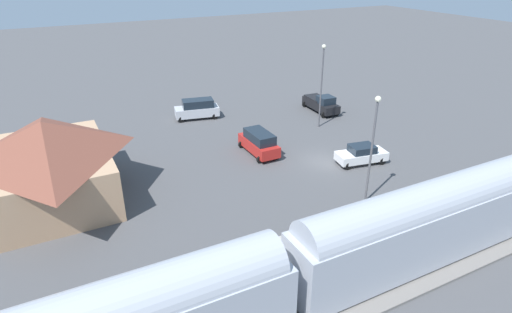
{
  "coord_description": "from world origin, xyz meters",
  "views": [
    {
      "loc": [
        -27.94,
        21.3,
        16.86
      ],
      "look_at": [
        1.8,
        5.97,
        1.0
      ],
      "focal_mm": 29.73,
      "sensor_mm": 36.0,
      "label": 1
    }
  ],
  "objects_px": {
    "pedestrian_on_platform": "(411,194)",
    "light_pole_lot_center": "(322,77)",
    "pickup_black": "(321,103)",
    "sedan_white": "(361,154)",
    "station_building": "(49,160)",
    "suv_red": "(259,142)",
    "suv_silver": "(197,109)",
    "light_pole_near_platform": "(373,139)"
  },
  "relations": [
    {
      "from": "pedestrian_on_platform",
      "to": "light_pole_lot_center",
      "type": "height_order",
      "value": "light_pole_lot_center"
    },
    {
      "from": "pickup_black",
      "to": "sedan_white",
      "type": "xyz_separation_m",
      "value": [
        -13.19,
        4.94,
        -0.15
      ]
    },
    {
      "from": "sedan_white",
      "to": "light_pole_lot_center",
      "type": "distance_m",
      "value": 10.46
    },
    {
      "from": "pedestrian_on_platform",
      "to": "pickup_black",
      "type": "relative_size",
      "value": 0.31
    },
    {
      "from": "station_building",
      "to": "light_pole_lot_center",
      "type": "distance_m",
      "value": 26.89
    },
    {
      "from": "station_building",
      "to": "sedan_white",
      "type": "height_order",
      "value": "station_building"
    },
    {
      "from": "pedestrian_on_platform",
      "to": "sedan_white",
      "type": "distance_m",
      "value": 7.91
    },
    {
      "from": "pedestrian_on_platform",
      "to": "light_pole_lot_center",
      "type": "distance_m",
      "value": 17.8
    },
    {
      "from": "suv_red",
      "to": "sedan_white",
      "type": "height_order",
      "value": "suv_red"
    },
    {
      "from": "suv_silver",
      "to": "light_pole_near_platform",
      "type": "relative_size",
      "value": 0.63
    },
    {
      "from": "station_building",
      "to": "light_pole_near_platform",
      "type": "relative_size",
      "value": 1.45
    },
    {
      "from": "pickup_black",
      "to": "sedan_white",
      "type": "bearing_deg",
      "value": 159.46
    },
    {
      "from": "pedestrian_on_platform",
      "to": "suv_red",
      "type": "height_order",
      "value": "suv_red"
    },
    {
      "from": "sedan_white",
      "to": "light_pole_near_platform",
      "type": "bearing_deg",
      "value": 143.04
    },
    {
      "from": "station_building",
      "to": "pickup_black",
      "type": "xyz_separation_m",
      "value": [
        7.31,
        -29.66,
        -2.23
      ]
    },
    {
      "from": "sedan_white",
      "to": "suv_silver",
      "type": "bearing_deg",
      "value": 26.79
    },
    {
      "from": "station_building",
      "to": "pedestrian_on_platform",
      "type": "distance_m",
      "value": 26.62
    },
    {
      "from": "station_building",
      "to": "light_pole_near_platform",
      "type": "height_order",
      "value": "light_pole_near_platform"
    },
    {
      "from": "suv_silver",
      "to": "light_pole_lot_center",
      "type": "relative_size",
      "value": 0.59
    },
    {
      "from": "station_building",
      "to": "pickup_black",
      "type": "bearing_deg",
      "value": -76.15
    },
    {
      "from": "suv_red",
      "to": "pickup_black",
      "type": "distance_m",
      "value": 14.07
    },
    {
      "from": "station_building",
      "to": "suv_silver",
      "type": "relative_size",
      "value": 2.31
    },
    {
      "from": "pickup_black",
      "to": "light_pole_lot_center",
      "type": "relative_size",
      "value": 0.62
    },
    {
      "from": "pickup_black",
      "to": "sedan_white",
      "type": "relative_size",
      "value": 1.15
    },
    {
      "from": "suv_red",
      "to": "suv_silver",
      "type": "distance_m",
      "value": 11.88
    },
    {
      "from": "suv_silver",
      "to": "pickup_black",
      "type": "distance_m",
      "value": 14.64
    },
    {
      "from": "suv_red",
      "to": "station_building",
      "type": "bearing_deg",
      "value": 90.45
    },
    {
      "from": "station_building",
      "to": "light_pole_near_platform",
      "type": "bearing_deg",
      "value": -118.4
    },
    {
      "from": "pickup_black",
      "to": "sedan_white",
      "type": "distance_m",
      "value": 14.08
    },
    {
      "from": "station_building",
      "to": "pedestrian_on_platform",
      "type": "height_order",
      "value": "station_building"
    },
    {
      "from": "suv_silver",
      "to": "light_pole_lot_center",
      "type": "distance_m",
      "value": 14.45
    },
    {
      "from": "pedestrian_on_platform",
      "to": "light_pole_near_platform",
      "type": "bearing_deg",
      "value": 41.98
    },
    {
      "from": "light_pole_near_platform",
      "to": "light_pole_lot_center",
      "type": "bearing_deg",
      "value": -21.99
    },
    {
      "from": "station_building",
      "to": "light_pole_near_platform",
      "type": "xyz_separation_m",
      "value": [
        -11.2,
        -20.72,
        1.92
      ]
    },
    {
      "from": "light_pole_lot_center",
      "to": "pedestrian_on_platform",
      "type": "bearing_deg",
      "value": 167.44
    },
    {
      "from": "suv_red",
      "to": "light_pole_near_platform",
      "type": "height_order",
      "value": "light_pole_near_platform"
    },
    {
      "from": "pickup_black",
      "to": "light_pole_near_platform",
      "type": "bearing_deg",
      "value": 154.2
    },
    {
      "from": "pedestrian_on_platform",
      "to": "light_pole_lot_center",
      "type": "xyz_separation_m",
      "value": [
        16.88,
        -3.76,
        4.19
      ]
    },
    {
      "from": "suv_red",
      "to": "light_pole_lot_center",
      "type": "height_order",
      "value": "light_pole_lot_center"
    },
    {
      "from": "sedan_white",
      "to": "light_pole_near_platform",
      "type": "relative_size",
      "value": 0.57
    },
    {
      "from": "pedestrian_on_platform",
      "to": "light_pole_near_platform",
      "type": "distance_m",
      "value": 5.01
    },
    {
      "from": "sedan_white",
      "to": "light_pole_lot_center",
      "type": "xyz_separation_m",
      "value": [
        9.21,
        -1.86,
        4.59
      ]
    }
  ]
}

